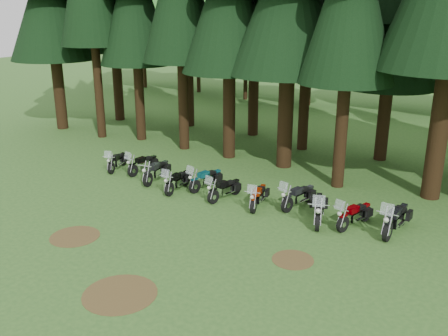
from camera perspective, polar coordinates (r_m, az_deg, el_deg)
The scene contains 20 objects.
ground at distance 18.54m, azimuth -5.72°, elevation -7.57°, with size 120.00×120.00×0.00m, color #2F5A22.
decid_0 at distance 50.27m, azimuth -9.17°, elevation 15.67°, with size 8.00×7.78×10.00m.
decid_1 at distance 47.01m, azimuth -2.81°, elevation 15.62°, with size 7.91×7.69×9.88m.
decid_2 at distance 43.35m, azimuth 2.76°, elevation 14.23°, with size 6.72×6.53×8.40m.
decid_3 at distance 41.31m, azimuth 10.17°, elevation 13.15°, with size 6.12×5.95×7.65m.
decid_4 at distance 40.66m, azimuth 19.26°, elevation 12.15°, with size 5.93×5.76×7.41m.
dirt_patch_0 at distance 19.09m, azimuth -16.68°, elevation -7.49°, with size 1.80×1.80×0.01m, color #4C3D1E.
dirt_patch_1 at distance 16.92m, azimuth 7.87°, elevation -10.33°, with size 1.40×1.40×0.01m, color #4C3D1E.
dirt_patch_2 at distance 15.31m, azimuth -11.81°, elevation -13.91°, with size 2.20×2.20×0.01m, color #4C3D1E.
motorcycle_0 at distance 25.85m, azimuth -12.13°, elevation 0.71°, with size 0.84×1.97×1.26m.
motorcycle_1 at distance 25.10m, azimuth -9.22°, elevation 0.40°, with size 0.48×2.10×1.32m.
motorcycle_2 at distance 23.83m, azimuth -7.71°, elevation -0.43°, with size 0.44×2.24×0.91m.
motorcycle_3 at distance 22.52m, azimuth -5.33°, elevation -1.55°, with size 0.48×2.10×1.32m.
motorcycle_4 at distance 22.66m, azimuth -2.07°, elevation -1.32°, with size 0.68×2.13×1.34m.
motorcycle_5 at distance 21.48m, azimuth 0.06°, elevation -2.48°, with size 0.68×2.07×1.30m.
motorcycle_6 at distance 20.73m, azimuth 3.93°, elevation -3.31°, with size 0.68×2.08×1.31m.
motorcycle_7 at distance 20.85m, azimuth 8.51°, elevation -3.28°, with size 0.79×2.19×1.38m.
motorcycle_8 at distance 19.63m, azimuth 10.74°, elevation -4.67°, with size 1.08×2.38×1.52m.
motorcycle_9 at distance 19.54m, azimuth 14.68°, elevation -5.27°, with size 0.89×2.11×1.34m.
motorcycle_10 at distance 19.42m, azimuth 19.02°, elevation -5.62°, with size 0.56×2.47×1.55m.
Camera 1 is at (10.13, -13.26, 8.09)m, focal length 40.00 mm.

